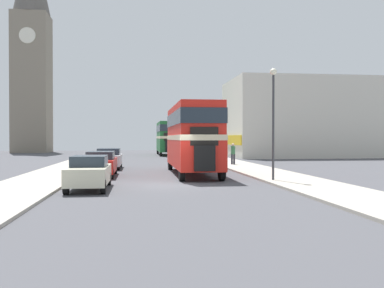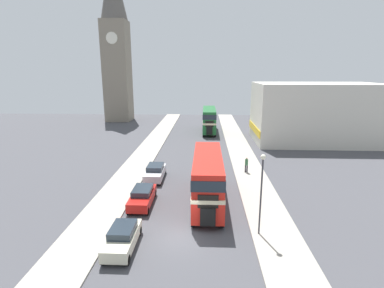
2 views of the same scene
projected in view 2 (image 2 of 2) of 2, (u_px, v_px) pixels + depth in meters
ground_plane at (181, 238)px, 20.91m from camera, size 120.00×120.00×0.00m
sidewalk_right at (278, 240)px, 20.60m from camera, size 3.50×120.00×0.12m
sidewalk_left at (86, 235)px, 21.19m from camera, size 3.50×120.00×0.12m
double_decker_bus at (208, 175)px, 26.01m from camera, size 2.48×10.49×4.33m
bus_distant at (209, 118)px, 56.30m from camera, size 2.40×10.59×4.46m
car_parked_near at (123, 237)px, 19.59m from camera, size 1.70×4.25×1.52m
car_parked_mid at (142, 196)px, 26.00m from camera, size 1.76×4.61×1.51m
car_parked_far at (155, 172)px, 32.22m from camera, size 1.82×4.47×1.54m
pedestrian_walking at (246, 164)px, 33.93m from camera, size 0.36×0.36×1.76m
street_lamp at (262, 183)px, 20.43m from camera, size 0.36×0.36×5.86m
church_tower at (115, 38)px, 66.03m from camera, size 5.74×5.74×35.92m
shop_building_block at (315, 113)px, 48.30m from camera, size 19.26×11.39×9.48m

